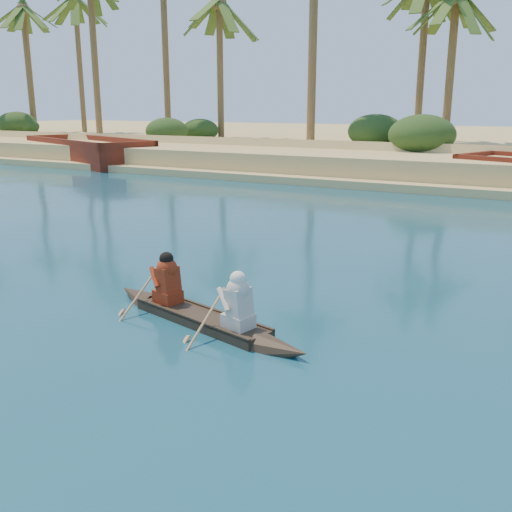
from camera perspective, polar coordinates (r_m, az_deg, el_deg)
The scene contains 3 objects.
shrub_cluster at distance 34.22m, azimuth 23.80°, elevation 9.44°, with size 100.00×6.00×2.40m, color #1D3C16, non-canonical shape.
canoe at distance 9.87m, azimuth -5.52°, elevation -5.38°, with size 4.65×1.71×1.28m.
barge_left at distance 39.71m, azimuth -16.45°, elevation 9.87°, with size 12.18×7.71×1.93m.
Camera 1 is at (3.26, -2.48, 3.63)m, focal length 40.00 mm.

